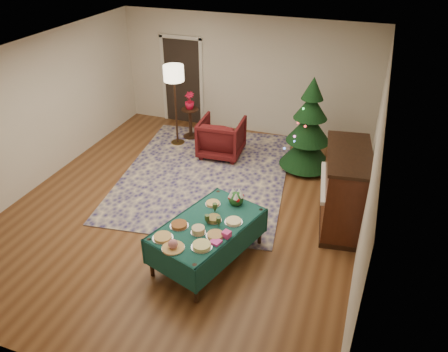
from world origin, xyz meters
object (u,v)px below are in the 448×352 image
(armchair, at_px, (221,136))
(christmas_tree, at_px, (309,129))
(buffet_table, at_px, (208,231))
(side_table, at_px, (190,124))
(piano, at_px, (344,190))
(gift_box, at_px, (227,234))
(potted_plant, at_px, (190,104))
(floor_lamp, at_px, (174,78))

(armchair, xyz_separation_m, christmas_tree, (1.83, 0.03, 0.42))
(buffet_table, height_order, armchair, armchair)
(armchair, bearing_deg, side_table, -34.27)
(side_table, distance_m, piano, 4.33)
(gift_box, relative_size, armchair, 0.12)
(buffet_table, relative_size, gift_box, 18.15)
(gift_box, bearing_deg, buffet_table, 152.05)
(buffet_table, distance_m, armchair, 3.39)
(side_table, height_order, potted_plant, potted_plant)
(gift_box, bearing_deg, armchair, 111.12)
(buffet_table, relative_size, christmas_tree, 0.99)
(gift_box, distance_m, christmas_tree, 3.51)
(floor_lamp, height_order, piano, floor_lamp)
(gift_box, height_order, piano, piano)
(gift_box, bearing_deg, floor_lamp, 124.27)
(gift_box, distance_m, piano, 2.30)
(buffet_table, relative_size, potted_plant, 4.90)
(floor_lamp, distance_m, side_table, 1.26)
(floor_lamp, bearing_deg, armchair, -9.31)
(gift_box, xyz_separation_m, floor_lamp, (-2.47, 3.63, 0.83))
(armchair, bearing_deg, buffet_table, 103.10)
(christmas_tree, bearing_deg, potted_plant, 168.90)
(gift_box, height_order, side_table, gift_box)
(floor_lamp, xyz_separation_m, christmas_tree, (2.97, -0.15, -0.66))
(floor_lamp, relative_size, christmas_tree, 0.93)
(christmas_tree, bearing_deg, gift_box, -98.18)
(side_table, xyz_separation_m, piano, (3.71, -2.21, 0.30))
(side_table, xyz_separation_m, potted_plant, (0.00, 0.00, 0.48))
(buffet_table, distance_m, christmas_tree, 3.41)
(armchair, xyz_separation_m, piano, (2.73, -1.62, 0.19))
(side_table, relative_size, christmas_tree, 0.37)
(gift_box, distance_m, potted_plant, 4.64)
(buffet_table, bearing_deg, floor_lamp, 121.59)
(potted_plant, bearing_deg, gift_box, -60.13)
(buffet_table, bearing_deg, gift_box, -27.95)
(floor_lamp, distance_m, christmas_tree, 3.05)
(buffet_table, xyz_separation_m, piano, (1.76, 1.63, 0.12))
(side_table, bearing_deg, floor_lamp, -111.93)
(armchair, relative_size, christmas_tree, 0.47)
(buffet_table, bearing_deg, christmas_tree, 75.37)
(christmas_tree, bearing_deg, floor_lamp, 177.02)
(gift_box, bearing_deg, side_table, 119.87)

